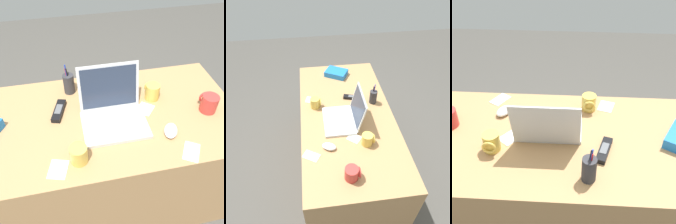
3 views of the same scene
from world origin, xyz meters
The scene contains 11 objects.
ground_plane centered at (0.00, 0.00, 0.00)m, with size 6.00×6.00×0.00m, color #4C4944.
desk centered at (0.00, 0.00, 0.35)m, with size 1.48×0.73×0.71m, color tan.
laptop centered at (0.08, -0.03, 0.76)m, with size 0.31×0.29×0.25m.
computer_mouse centered at (0.33, -0.17, 0.72)m, with size 0.06×0.10×0.04m, color white.
coffee_mug_tall centered at (0.32, 0.10, 0.75)m, with size 0.08×0.09×0.09m.
coffee_mug_spare centered at (-0.12, -0.24, 0.75)m, with size 0.08×0.09×0.09m.
cordless_phone centered at (-0.19, 0.08, 0.72)m, with size 0.09×0.16×0.03m.
pen_holder centered at (-0.12, 0.24, 0.76)m, with size 0.06×0.06×0.18m.
paper_note_near_laptop centered at (0.26, 0.01, 0.71)m, with size 0.08×0.09×0.00m, color white.
paper_note_left centered at (-0.21, -0.27, 0.71)m, with size 0.08×0.10×0.00m, color white.
paper_note_right centered at (0.38, -0.30, 0.71)m, with size 0.07×0.11×0.00m, color white.
Camera 3 is at (-0.07, 1.07, 1.68)m, focal length 48.88 mm.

